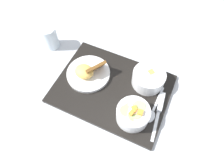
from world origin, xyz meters
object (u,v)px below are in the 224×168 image
at_px(bowl_salad, 133,114).
at_px(glass_water, 51,38).
at_px(bowl_soup, 149,78).
at_px(plate_main, 88,73).
at_px(spoon, 153,110).
at_px(knife, 160,105).

relative_size(bowl_salad, glass_water, 1.15).
bearing_deg(bowl_soup, bowl_salad, 98.44).
xyz_separation_m(plate_main, glass_water, (0.24, -0.05, 0.02)).
xyz_separation_m(spoon, glass_water, (0.53, -0.05, 0.03)).
bearing_deg(glass_water, bowl_salad, 167.20).
height_order(spoon, glass_water, glass_water).
xyz_separation_m(bowl_soup, spoon, (-0.08, 0.10, -0.03)).
distance_m(bowl_salad, plate_main, 0.25).
bearing_deg(plate_main, glass_water, -11.56).
bearing_deg(bowl_soup, knife, 143.04).
bearing_deg(plate_main, bowl_salad, 166.00).
distance_m(bowl_salad, knife, 0.12).
bearing_deg(spoon, knife, 152.57).
relative_size(bowl_soup, plate_main, 0.72).
xyz_separation_m(knife, glass_water, (0.55, -0.01, 0.03)).
height_order(bowl_soup, plate_main, plate_main).
xyz_separation_m(plate_main, knife, (-0.31, -0.04, -0.01)).
distance_m(bowl_soup, knife, 0.11).
bearing_deg(plate_main, spoon, -179.39).
distance_m(plate_main, knife, 0.31).
distance_m(plate_main, glass_water, 0.24).
bearing_deg(spoon, plate_main, -95.45).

